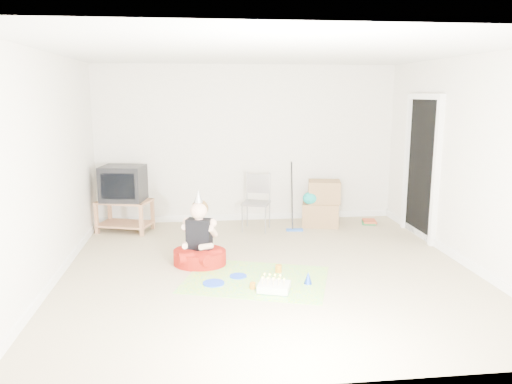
{
  "coord_description": "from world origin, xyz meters",
  "views": [
    {
      "loc": [
        -0.83,
        -5.79,
        2.14
      ],
      "look_at": [
        -0.1,
        0.4,
        0.9
      ],
      "focal_mm": 35.0,
      "sensor_mm": 36.0,
      "label": 1
    }
  ],
  "objects": [
    {
      "name": "seated_woman",
      "position": [
        -0.83,
        0.29,
        0.21
      ],
      "size": [
        0.85,
        0.85,
        0.97
      ],
      "color": "#A4190F",
      "rests_on": "ground"
    },
    {
      "name": "party_mat",
      "position": [
        -0.19,
        -0.32,
        0.0
      ],
      "size": [
        1.9,
        1.62,
        0.01
      ],
      "primitive_type": "cube",
      "rotation": [
        0.0,
        0.0,
        -0.31
      ],
      "color": "#EA319C",
      "rests_on": "ground"
    },
    {
      "name": "cardboard_boxes",
      "position": [
        1.16,
        1.97,
        0.36
      ],
      "size": [
        0.68,
        0.58,
        0.74
      ],
      "color": "#957048",
      "rests_on": "ground"
    },
    {
      "name": "crt_tv",
      "position": [
        -1.98,
        1.98,
        0.77
      ],
      "size": [
        0.71,
        0.63,
        0.54
      ],
      "primitive_type": "cube",
      "rotation": [
        0.0,
        0.0,
        -0.18
      ],
      "color": "black",
      "rests_on": "tv_stand"
    },
    {
      "name": "orange_cup_near",
      "position": [
        0.11,
        -0.12,
        0.05
      ],
      "size": [
        0.11,
        0.11,
        0.09
      ],
      "primitive_type": "cylinder",
      "rotation": [
        0.0,
        0.0,
        -0.7
      ],
      "color": "orange",
      "rests_on": "party_mat"
    },
    {
      "name": "floor_mop",
      "position": [
        0.67,
        1.69,
        0.26
      ],
      "size": [
        0.27,
        0.36,
        1.06
      ],
      "color": "blue",
      "rests_on": "ground"
    },
    {
      "name": "ground",
      "position": [
        0.0,
        0.0,
        0.0
      ],
      "size": [
        5.0,
        5.0,
        0.0
      ],
      "primitive_type": "plane",
      "color": "tan",
      "rests_on": "ground"
    },
    {
      "name": "folding_chair",
      "position": [
        0.07,
        1.81,
        0.44
      ],
      "size": [
        0.51,
        0.5,
        0.9
      ],
      "color": "#939398",
      "rests_on": "ground"
    },
    {
      "name": "blue_plate_far",
      "position": [
        -0.68,
        -0.4,
        0.01
      ],
      "size": [
        0.27,
        0.27,
        0.01
      ],
      "primitive_type": "cylinder",
      "rotation": [
        0.0,
        0.0,
        -0.08
      ],
      "color": "blue",
      "rests_on": "party_mat"
    },
    {
      "name": "blue_party_hat",
      "position": [
        0.39,
        -0.53,
        0.08
      ],
      "size": [
        0.12,
        0.12,
        0.14
      ],
      "primitive_type": "cone",
      "rotation": [
        0.0,
        0.0,
        -0.24
      ],
      "color": "blue",
      "rests_on": "party_mat"
    },
    {
      "name": "book_pile",
      "position": [
        1.99,
        1.98,
        0.03
      ],
      "size": [
        0.28,
        0.33,
        0.06
      ],
      "color": "#226631",
      "rests_on": "ground"
    },
    {
      "name": "tv_stand",
      "position": [
        -1.98,
        1.98,
        0.29
      ],
      "size": [
        0.91,
        0.71,
        0.5
      ],
      "color": "#A9714C",
      "rests_on": "ground"
    },
    {
      "name": "blue_plate_near",
      "position": [
        -0.38,
        -0.21,
        0.01
      ],
      "size": [
        0.23,
        0.23,
        0.01
      ],
      "primitive_type": "cylinder",
      "rotation": [
        0.0,
        0.0,
        -0.12
      ],
      "color": "blue",
      "rests_on": "party_mat"
    },
    {
      "name": "doorway_recess",
      "position": [
        2.48,
        1.2,
        1.02
      ],
      "size": [
        0.02,
        0.9,
        2.05
      ],
      "primitive_type": "cube",
      "color": "black",
      "rests_on": "ground"
    },
    {
      "name": "birthday_cake",
      "position": [
        -0.03,
        -0.7,
        0.05
      ],
      "size": [
        0.4,
        0.36,
        0.15
      ],
      "color": "white",
      "rests_on": "party_mat"
    },
    {
      "name": "orange_cup_far",
      "position": [
        -0.26,
        -0.61,
        0.04
      ],
      "size": [
        0.06,
        0.06,
        0.07
      ],
      "primitive_type": "cylinder",
      "rotation": [
        0.0,
        0.0,
        -0.01
      ],
      "color": "orange",
      "rests_on": "party_mat"
    }
  ]
}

